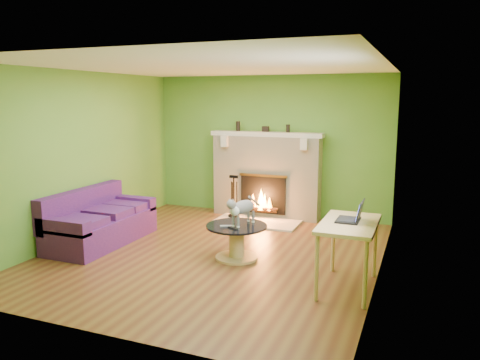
# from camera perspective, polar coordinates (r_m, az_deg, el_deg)

# --- Properties ---
(floor) EXTENTS (5.00, 5.00, 0.00)m
(floor) POSITION_cam_1_polar(r_m,az_deg,el_deg) (6.76, -3.15, -8.92)
(floor) COLOR #5B2F1A
(floor) RESTS_ON ground
(ceiling) EXTENTS (5.00, 5.00, 0.00)m
(ceiling) POSITION_cam_1_polar(r_m,az_deg,el_deg) (6.41, -3.38, 13.66)
(ceiling) COLOR white
(ceiling) RESTS_ON wall_back
(wall_back) EXTENTS (5.00, 0.00, 5.00)m
(wall_back) POSITION_cam_1_polar(r_m,az_deg,el_deg) (8.77, 3.64, 4.14)
(wall_back) COLOR #508B2D
(wall_back) RESTS_ON floor
(wall_front) EXTENTS (5.00, 0.00, 5.00)m
(wall_front) POSITION_cam_1_polar(r_m,az_deg,el_deg) (4.35, -17.26, -2.20)
(wall_front) COLOR #508B2D
(wall_front) RESTS_ON floor
(wall_left) EXTENTS (0.00, 5.00, 5.00)m
(wall_left) POSITION_cam_1_polar(r_m,az_deg,el_deg) (7.67, -18.71, 2.81)
(wall_left) COLOR #508B2D
(wall_left) RESTS_ON floor
(wall_right) EXTENTS (0.00, 5.00, 5.00)m
(wall_right) POSITION_cam_1_polar(r_m,az_deg,el_deg) (5.88, 17.05, 0.88)
(wall_right) COLOR #508B2D
(wall_right) RESTS_ON floor
(window_frame) EXTENTS (0.00, 1.20, 1.20)m
(window_frame) POSITION_cam_1_polar(r_m,az_deg,el_deg) (4.96, 16.20, 2.23)
(window_frame) COLOR silver
(window_frame) RESTS_ON wall_right
(window_pane) EXTENTS (0.00, 1.06, 1.06)m
(window_pane) POSITION_cam_1_polar(r_m,az_deg,el_deg) (4.96, 16.11, 2.24)
(window_pane) COLOR white
(window_pane) RESTS_ON wall_right
(fireplace) EXTENTS (2.10, 0.46, 1.58)m
(fireplace) POSITION_cam_1_polar(r_m,az_deg,el_deg) (8.66, 3.23, 0.55)
(fireplace) COLOR beige
(fireplace) RESTS_ON floor
(hearth) EXTENTS (1.50, 0.75, 0.03)m
(hearth) POSITION_cam_1_polar(r_m,az_deg,el_deg) (8.35, 2.05, -5.12)
(hearth) COLOR beige
(hearth) RESTS_ON floor
(mantel) EXTENTS (2.10, 0.28, 0.08)m
(mantel) POSITION_cam_1_polar(r_m,az_deg,el_deg) (8.55, 3.23, 5.61)
(mantel) COLOR beige
(mantel) RESTS_ON fireplace
(sofa) EXTENTS (0.86, 1.81, 0.81)m
(sofa) POSITION_cam_1_polar(r_m,az_deg,el_deg) (7.48, -16.83, -4.96)
(sofa) COLOR #3B175A
(sofa) RESTS_ON floor
(coffee_table) EXTENTS (0.84, 0.84, 0.47)m
(coffee_table) POSITION_cam_1_polar(r_m,az_deg,el_deg) (6.46, -0.41, -7.24)
(coffee_table) COLOR #D9B375
(coffee_table) RESTS_ON floor
(desk) EXTENTS (0.62, 1.07, 0.79)m
(desk) POSITION_cam_1_polar(r_m,az_deg,el_deg) (5.51, 13.12, -6.00)
(desk) COLOR #D9B375
(desk) RESTS_ON floor
(cat) EXTENTS (0.43, 0.69, 0.41)m
(cat) POSITION_cam_1_polar(r_m,az_deg,el_deg) (6.37, 0.42, -3.72)
(cat) COLOR slate
(cat) RESTS_ON coffee_table
(remote_silver) EXTENTS (0.17, 0.12, 0.02)m
(remote_silver) POSITION_cam_1_polar(r_m,az_deg,el_deg) (6.34, -1.67, -5.62)
(remote_silver) COLOR gray
(remote_silver) RESTS_ON coffee_table
(remote_black) EXTENTS (0.16, 0.11, 0.02)m
(remote_black) POSITION_cam_1_polar(r_m,az_deg,el_deg) (6.24, -0.87, -5.88)
(remote_black) COLOR black
(remote_black) RESTS_ON coffee_table
(laptop) EXTENTS (0.30, 0.34, 0.25)m
(laptop) POSITION_cam_1_polar(r_m,az_deg,el_deg) (5.50, 13.08, -3.61)
(laptop) COLOR black
(laptop) RESTS_ON desk
(fire_tools) EXTENTS (0.21, 0.21, 0.78)m
(fire_tools) POSITION_cam_1_polar(r_m,az_deg,el_deg) (8.57, -0.76, -1.95)
(fire_tools) COLOR black
(fire_tools) RESTS_ON hearth
(mantel_vase_left) EXTENTS (0.08, 0.08, 0.18)m
(mantel_vase_left) POSITION_cam_1_polar(r_m,az_deg,el_deg) (8.77, -0.24, 6.58)
(mantel_vase_left) COLOR black
(mantel_vase_left) RESTS_ON mantel
(mantel_vase_right) EXTENTS (0.07, 0.07, 0.14)m
(mantel_vase_right) POSITION_cam_1_polar(r_m,az_deg,el_deg) (8.46, 5.87, 6.27)
(mantel_vase_right) COLOR black
(mantel_vase_right) RESTS_ON mantel
(mantel_box) EXTENTS (0.12, 0.08, 0.10)m
(mantel_box) POSITION_cam_1_polar(r_m,az_deg,el_deg) (8.58, 3.14, 6.23)
(mantel_box) COLOR black
(mantel_box) RESTS_ON mantel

